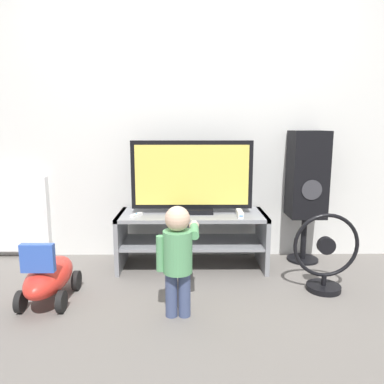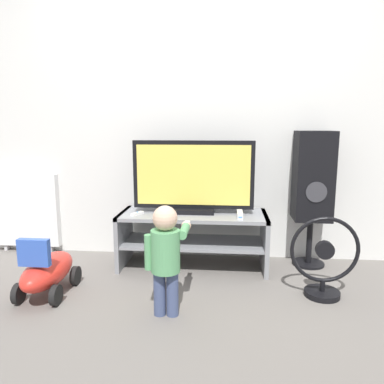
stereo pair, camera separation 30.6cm
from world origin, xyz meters
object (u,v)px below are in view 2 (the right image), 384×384
object	(u,v)px
floor_fan	(324,261)
ride_on_toy	(47,271)
speaker_tower	(313,179)
remote_primary	(137,214)
child	(166,251)
radiator	(26,210)
game_console	(240,215)
television	(193,178)

from	to	relation	value
floor_fan	ride_on_toy	world-z (taller)	floor_fan
speaker_tower	floor_fan	distance (m)	0.80
floor_fan	remote_primary	bearing A→B (deg)	164.81
child	ride_on_toy	size ratio (longest dim) A/B	1.18
speaker_tower	radiator	size ratio (longest dim) A/B	1.54
child	radiator	distance (m)	1.91
remote_primary	radiator	xyz separation A→B (m)	(-1.18, 0.36, -0.08)
floor_fan	game_console	bearing A→B (deg)	147.06
ride_on_toy	radiator	distance (m)	1.13
remote_primary	floor_fan	distance (m)	1.51
television	child	xyz separation A→B (m)	(-0.10, -0.88, -0.35)
speaker_tower	ride_on_toy	distance (m)	2.24
television	speaker_tower	xyz separation A→B (m)	(1.01, 0.11, -0.01)
speaker_tower	ride_on_toy	bearing A→B (deg)	-158.94
ride_on_toy	child	bearing A→B (deg)	-13.03
television	radiator	distance (m)	1.70
remote_primary	child	distance (m)	0.84
game_console	radiator	world-z (taller)	radiator
game_console	ride_on_toy	xyz separation A→B (m)	(-1.40, -0.53, -0.32)
television	floor_fan	distance (m)	1.22
floor_fan	radiator	size ratio (longest dim) A/B	0.78
child	speaker_tower	size ratio (longest dim) A/B	0.62
child	ride_on_toy	world-z (taller)	child
child	game_console	bearing A→B (deg)	56.65
child	ride_on_toy	xyz separation A→B (m)	(-0.91, 0.21, -0.25)
remote_primary	child	size ratio (longest dim) A/B	0.18
ride_on_toy	game_console	bearing A→B (deg)	20.86
remote_primary	game_console	bearing A→B (deg)	-0.70
radiator	speaker_tower	bearing A→B (deg)	-2.70
child	floor_fan	world-z (taller)	child
game_console	floor_fan	size ratio (longest dim) A/B	0.30
radiator	television	bearing A→B (deg)	-8.08
remote_primary	speaker_tower	bearing A→B (deg)	9.01
remote_primary	speaker_tower	world-z (taller)	speaker_tower
floor_fan	radiator	xyz separation A→B (m)	(-2.63, 0.75, 0.14)
speaker_tower	radiator	bearing A→B (deg)	177.30
remote_primary	ride_on_toy	xyz separation A→B (m)	(-0.54, -0.54, -0.31)
child	floor_fan	bearing A→B (deg)	18.56
television	remote_primary	world-z (taller)	television
floor_fan	television	bearing A→B (deg)	152.23
television	child	distance (m)	0.95
game_console	child	size ratio (longest dim) A/B	0.25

